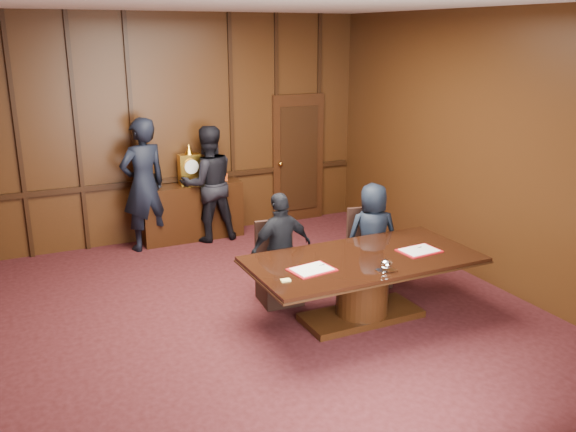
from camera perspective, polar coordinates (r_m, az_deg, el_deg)
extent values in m
plane|color=black|center=(7.15, -1.05, -9.71)|extent=(7.00, 7.00, 0.00)
plane|color=silver|center=(6.41, -1.22, 19.55)|extent=(7.00, 7.00, 0.00)
cube|color=black|center=(9.80, -9.75, 8.09)|extent=(6.00, 0.04, 3.50)
cube|color=black|center=(3.81, 21.48, -6.63)|extent=(6.00, 0.04, 3.50)
cube|color=black|center=(8.25, 18.29, 5.88)|extent=(0.04, 7.00, 3.50)
cube|color=black|center=(9.92, -9.48, 3.50)|extent=(5.90, 0.05, 0.08)
cube|color=black|center=(10.60, 0.95, 5.40)|extent=(0.95, 0.06, 2.20)
sphere|color=gold|center=(10.39, -0.71, 4.88)|extent=(0.08, 0.08, 0.08)
cube|color=black|center=(9.86, -8.99, 0.42)|extent=(1.60, 0.45, 0.90)
cube|color=black|center=(9.82, -12.79, -2.44)|extent=(0.12, 0.40, 0.06)
cube|color=black|center=(10.19, -5.12, -1.36)|extent=(0.12, 0.40, 0.06)
cube|color=gold|center=(9.69, -9.18, 4.34)|extent=(0.34, 0.18, 0.48)
cylinder|color=white|center=(9.58, -9.02, 4.58)|extent=(0.22, 0.03, 0.22)
cone|color=gold|center=(9.62, -9.27, 6.20)|extent=(0.14, 0.14, 0.16)
cube|color=black|center=(9.60, -12.32, 3.26)|extent=(0.18, 0.04, 0.22)
cube|color=#CE4618|center=(9.89, -6.39, 3.64)|extent=(0.22, 0.12, 0.12)
cube|color=black|center=(7.22, 6.85, -9.22)|extent=(1.40, 0.60, 0.08)
cylinder|color=black|center=(7.07, 6.95, -6.67)|extent=(0.60, 0.60, 0.62)
cube|color=black|center=(6.95, 7.05, -4.25)|extent=(2.62, 1.32, 0.02)
cube|color=black|center=(6.95, 7.05, -4.09)|extent=(2.60, 1.30, 0.06)
cube|color=#A50F16|center=(6.52, 2.24, -5.05)|extent=(0.50, 0.39, 0.01)
cube|color=white|center=(6.52, 2.24, -4.97)|extent=(0.43, 0.33, 0.01)
cube|color=#A50F16|center=(7.23, 12.17, -3.20)|extent=(0.48, 0.36, 0.01)
cube|color=white|center=(7.23, 12.18, -3.13)|extent=(0.42, 0.31, 0.01)
cube|color=white|center=(6.59, 9.17, -5.04)|extent=(0.20, 0.14, 0.01)
ellipsoid|color=white|center=(6.57, 9.19, -4.56)|extent=(0.13, 0.13, 0.10)
cube|color=#F9E57A|center=(6.25, -0.23, -6.03)|extent=(0.11, 0.08, 0.01)
cube|color=black|center=(7.53, -0.79, -6.36)|extent=(0.52, 0.52, 0.46)
cube|color=black|center=(7.54, -1.35, -2.35)|extent=(0.48, 0.10, 0.55)
cylinder|color=black|center=(7.34, -1.55, -8.00)|extent=(0.04, 0.04, 0.23)
cylinder|color=black|center=(7.82, -0.07, -6.37)|extent=(0.04, 0.04, 0.23)
cube|color=black|center=(8.12, 7.58, -4.75)|extent=(0.56, 0.56, 0.46)
cube|color=black|center=(8.14, 7.14, -1.02)|extent=(0.48, 0.14, 0.55)
cylinder|color=black|center=(7.91, 7.12, -6.24)|extent=(0.04, 0.04, 0.23)
cylinder|color=black|center=(8.42, 7.96, -4.80)|extent=(0.04, 0.04, 0.23)
imported|color=black|center=(7.32, -0.64, -3.13)|extent=(0.85, 0.42, 1.40)
imported|color=black|center=(7.93, 7.91, -1.80)|extent=(0.77, 0.61, 1.37)
imported|color=black|center=(9.38, -13.35, 2.87)|extent=(0.84, 0.67, 2.02)
imported|color=black|center=(9.66, -7.48, 3.00)|extent=(0.91, 0.71, 1.83)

